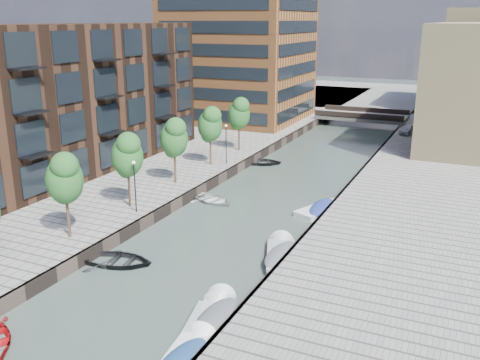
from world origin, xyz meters
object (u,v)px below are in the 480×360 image
Objects in this scene: tree_5 at (210,123)px; car at (408,129)px; motorboat_1 at (217,315)px; motorboat_3 at (326,209)px; tree_4 at (174,137)px; sloop_4 at (261,164)px; sloop_1 at (118,264)px; bridge at (362,116)px; tree_2 at (64,177)px; sloop_3 at (213,202)px; motorboat_4 at (281,254)px; tree_3 at (127,154)px; tree_6 at (239,113)px; motorboat_2 at (207,323)px.

tree_5 is 29.63m from car.
tree_5 is at bearing 118.21° from motorboat_1.
tree_5 is 1.03× the size of motorboat_3.
tree_4 is 14.21m from sloop_4.
sloop_1 is at bearing -91.00° from car.
sloop_1 is at bearing -94.41° from bridge.
tree_2 is 27.49m from sloop_4.
sloop_3 is 12.51m from motorboat_4.
tree_5 reaches higher than sloop_3.
tree_3 is 21.00m from tree_6.
tree_2 is 1.12× the size of motorboat_1.
tree_6 reaches higher than motorboat_1.
sloop_3 is at bearing -168.97° from motorboat_3.
motorboat_3 is (13.98, 15.02, -5.09)m from tree_2.
sloop_1 reaches higher than sloop_3.
tree_5 is at bearing -0.22° from sloop_1.
tree_5 is 1.22× the size of sloop_1.
motorboat_4 is (5.22, -49.07, -1.17)m from bridge.
car reaches higher than motorboat_2.
motorboat_2 is at bearing -68.15° from tree_6.
sloop_3 is 34.51m from car.
motorboat_2 reaches higher than sloop_1.
tree_3 is 1.22× the size of sloop_1.
sloop_1 is at bearing 160.26° from motorboat_1.
tree_5 reaches higher than car.
tree_5 is at bearing 156.85° from motorboat_3.
tree_4 reaches higher than sloop_1.
tree_6 is at bearing 120.74° from motorboat_4.
sloop_4 is (-5.27, -27.22, -1.39)m from bridge.
motorboat_1 is at bearing -15.66° from tree_2.
tree_4 is 23.21m from motorboat_2.
sloop_4 is 22.87m from car.
sloop_3 is at bearing -96.82° from car.
tree_5 is at bearing 135.69° from sloop_4.
tree_5 is at bearing 90.00° from tree_4.
motorboat_4 reaches higher than motorboat_1.
sloop_3 is 19.10m from motorboat_1.
sloop_4 is 32.76m from motorboat_2.
tree_4 reaches higher than bridge.
motorboat_4 is at bearing -169.45° from sloop_4.
tree_3 is at bearing -90.00° from tree_4.
tree_2 reaches higher than motorboat_4.
motorboat_1 is at bearing -85.28° from bridge.
motorboat_1 is 0.81m from motorboat_2.
sloop_4 is (3.23, -1.22, -5.31)m from tree_6.
sloop_4 is (3.23, 12.78, -5.31)m from tree_4.
tree_6 is at bearing 35.61° from sloop_3.
tree_2 is 21.00m from tree_5.
bridge is 2.80× the size of sloop_4.
tree_5 is 22.56m from sloop_1.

